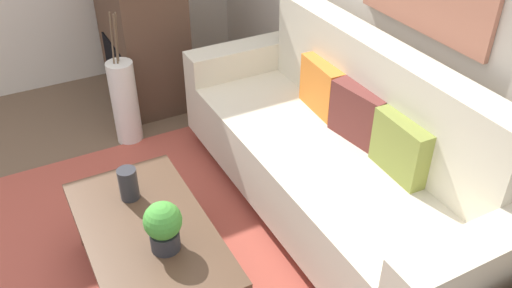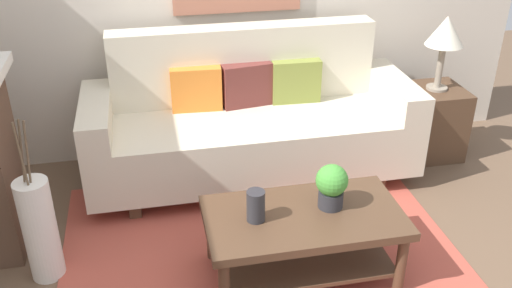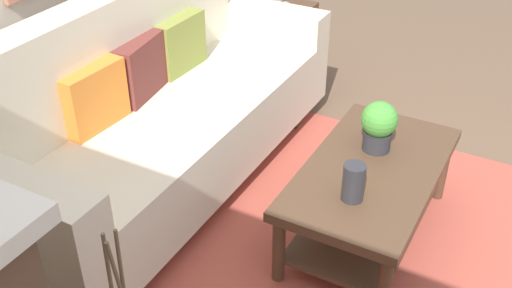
{
  "view_description": "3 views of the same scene",
  "coord_description": "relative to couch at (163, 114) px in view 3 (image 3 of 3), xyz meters",
  "views": [
    {
      "loc": [
        2.16,
        -0.15,
        2.28
      ],
      "look_at": [
        0.1,
        0.94,
        0.67
      ],
      "focal_mm": 37.79,
      "sensor_mm": 36.0,
      "label": 1
    },
    {
      "loc": [
        -0.59,
        -2.19,
        2.24
      ],
      "look_at": [
        0.04,
        0.87,
        0.58
      ],
      "focal_mm": 39.85,
      "sensor_mm": 36.0,
      "label": 2
    },
    {
      "loc": [
        -2.16,
        -0.36,
        2.12
      ],
      "look_at": [
        -0.06,
        0.78,
        0.56
      ],
      "focal_mm": 42.62,
      "sensor_mm": 36.0,
      "label": 3
    }
  ],
  "objects": [
    {
      "name": "ground_plane",
      "position": [
        -0.12,
        -1.46,
        -0.43
      ],
      "size": [
        8.81,
        8.81,
        0.0
      ],
      "primitive_type": "plane",
      "color": "brown"
    },
    {
      "name": "area_rug",
      "position": [
        -0.12,
        -0.96,
        -0.43
      ],
      "size": [
        2.39,
        1.96,
        0.01
      ],
      "primitive_type": "cube",
      "color": "#B24C3D",
      "rests_on": "ground_plane"
    },
    {
      "name": "couch",
      "position": [
        0.0,
        0.0,
        0.0
      ],
      "size": [
        2.34,
        0.84,
        1.08
      ],
      "color": "beige",
      "rests_on": "ground_plane"
    },
    {
      "name": "throw_pillow_orange",
      "position": [
        -0.37,
        0.12,
        0.25
      ],
      "size": [
        0.37,
        0.14,
        0.32
      ],
      "primitive_type": "cube",
      "rotation": [
        0.0,
        0.0,
        -0.06
      ],
      "color": "orange",
      "rests_on": "couch"
    },
    {
      "name": "throw_pillow_maroon",
      "position": [
        -0.0,
        0.12,
        0.25
      ],
      "size": [
        0.37,
        0.17,
        0.32
      ],
      "primitive_type": "cube",
      "rotation": [
        0.0,
        0.0,
        0.14
      ],
      "color": "brown",
      "rests_on": "couch"
    },
    {
      "name": "throw_pillow_olive",
      "position": [
        0.37,
        0.12,
        0.25
      ],
      "size": [
        0.36,
        0.13,
        0.32
      ],
      "primitive_type": "cube",
      "rotation": [
        0.0,
        0.0,
        -0.04
      ],
      "color": "olive",
      "rests_on": "couch"
    },
    {
      "name": "coffee_table",
      "position": [
        0.07,
        -1.18,
        -0.12
      ],
      "size": [
        1.1,
        0.6,
        0.43
      ],
      "color": "#513826",
      "rests_on": "ground_plane"
    },
    {
      "name": "tabletop_vase",
      "position": [
        -0.2,
        -1.18,
        0.09
      ],
      "size": [
        0.1,
        0.1,
        0.18
      ],
      "primitive_type": "cylinder",
      "color": "#2D2D33",
      "rests_on": "coffee_table"
    },
    {
      "name": "potted_plant_tabletop",
      "position": [
        0.23,
        -1.14,
        0.14
      ],
      "size": [
        0.18,
        0.18,
        0.26
      ],
      "color": "#2D2D33",
      "rests_on": "coffee_table"
    },
    {
      "name": "side_table",
      "position": [
        1.47,
        0.04,
        -0.15
      ],
      "size": [
        0.44,
        0.44,
        0.56
      ],
      "primitive_type": "cube",
      "color": "#513826",
      "rests_on": "ground_plane"
    },
    {
      "name": "floor_vase_branch_a",
      "position": [
        -1.36,
        -0.88,
        0.38
      ],
      "size": [
        0.04,
        0.03,
        0.36
      ],
      "primitive_type": "cylinder",
      "rotation": [
        -0.04,
        0.07,
        0.0
      ],
      "color": "brown",
      "rests_on": "floor_vase"
    },
    {
      "name": "floor_vase_branch_b",
      "position": [
        -1.39,
        -0.86,
        0.38
      ],
      "size": [
        0.04,
        0.04,
        0.36
      ],
      "primitive_type": "cylinder",
      "rotation": [
        -0.07,
        0.08,
        0.0
      ],
      "color": "brown",
      "rests_on": "floor_vase"
    }
  ]
}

